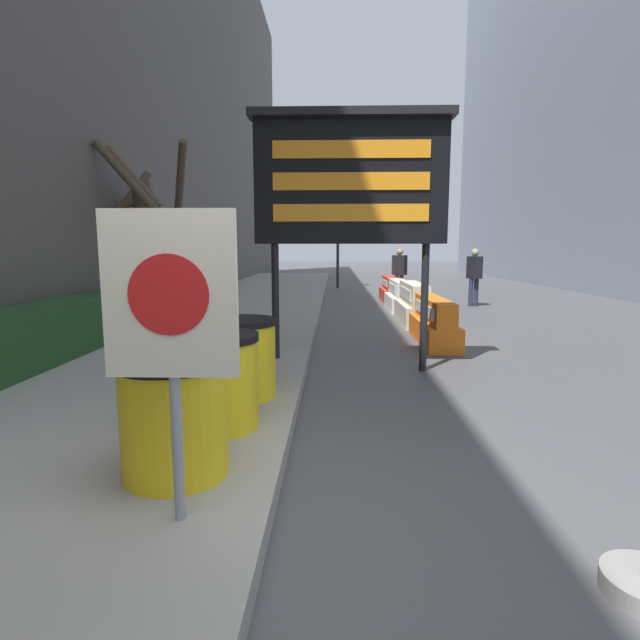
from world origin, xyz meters
name	(u,v)px	position (x,y,z in m)	size (l,w,h in m)	color
ground_plane	(271,534)	(0.00, 0.00, 0.00)	(120.00, 120.00, 0.00)	#474749
hedge_strip	(41,333)	(-3.60, 3.83, 0.52)	(0.90, 6.15, 0.72)	#1E421E
bare_tree	(144,229)	(-3.55, 7.55, 2.05)	(1.98, 1.82, 3.62)	#4C3D2D
barrel_drum_foreground	(175,416)	(-0.68, 0.43, 0.56)	(0.72, 0.72, 0.80)	yellow
barrel_drum_middle	(216,381)	(-0.62, 1.32, 0.56)	(0.72, 0.72, 0.80)	yellow
barrel_drum_back	(241,357)	(-0.57, 2.20, 0.56)	(0.72, 0.72, 0.80)	yellow
warning_sign	(171,312)	(-0.49, -0.14, 1.32)	(0.71, 0.08, 1.69)	gray
message_board	(351,181)	(0.57, 3.98, 2.52)	(2.62, 0.36, 3.39)	black
jersey_barrier_orange_near	(434,323)	(2.11, 6.04, 0.35)	(0.56, 2.12, 0.79)	orange
jersey_barrier_cream	(413,306)	(2.11, 8.35, 0.39)	(0.61, 2.05, 0.90)	beige
jersey_barrier_white	(399,297)	(2.11, 10.82, 0.35)	(0.62, 1.94, 0.80)	silver
jersey_barrier_red_striped	(390,290)	(2.11, 13.16, 0.34)	(0.54, 1.87, 0.77)	red
traffic_cone_near	(410,295)	(2.53, 11.65, 0.33)	(0.38, 0.38, 0.67)	black
traffic_cone_mid	(394,285)	(2.50, 15.33, 0.34)	(0.39, 0.39, 0.70)	black
traffic_light_near_curb	(338,219)	(0.48, 18.44, 2.87)	(0.28, 0.45, 3.95)	#2D2D30
pedestrian_worker	(399,269)	(2.47, 13.71, 0.98)	(0.51, 0.45, 1.65)	#514C42
pedestrian_passerby	(474,272)	(4.36, 11.75, 0.97)	(0.38, 0.49, 1.65)	#23283D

